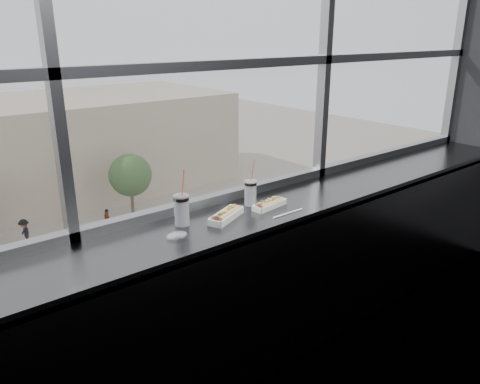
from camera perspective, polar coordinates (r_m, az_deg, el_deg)
wall_back_lower at (r=3.41m, az=-2.48°, el=-9.89°), size 6.00×0.00×6.00m
window_glass at (r=3.01m, az=-3.22°, el=20.94°), size 6.00×0.00×6.00m
window_mullions at (r=2.99m, az=-2.98°, el=20.95°), size 6.00×0.08×2.40m
counter at (r=2.99m, az=0.53°, el=-3.13°), size 6.00×0.55×0.06m
counter_fascia at (r=3.06m, az=3.61°, el=-13.60°), size 6.00×0.04×1.04m
hotdog_tray_left at (r=2.88m, az=-1.70°, el=-2.78°), size 0.31×0.21×0.07m
hotdog_tray_right at (r=3.07m, az=3.62°, el=-1.44°), size 0.27×0.12×0.06m
soda_cup_left at (r=2.79m, az=-7.12°, el=-2.02°), size 0.10×0.10×0.35m
soda_cup_right at (r=3.09m, az=1.29°, el=0.05°), size 0.09×0.09×0.32m
loose_straw at (r=2.98m, az=5.87°, el=-2.59°), size 0.25×0.01×0.01m
wrapper at (r=2.65m, az=-7.71°, el=-5.25°), size 0.11×0.08×0.03m
car_far_b at (r=29.39m, az=-26.22°, el=-7.26°), size 3.76×7.20×2.29m
car_far_c at (r=31.90m, az=-11.39°, el=-3.70°), size 2.85×6.51×2.15m
car_near_c at (r=22.19m, az=-27.11°, el=-16.64°), size 2.72×6.04×1.98m
car_near_d at (r=23.26m, az=-15.02°, el=-13.41°), size 2.72×5.82×1.89m
pedestrian_d at (r=33.87m, az=-15.88°, el=-3.01°), size 0.62×0.83×1.86m
pedestrian_c at (r=33.16m, az=-24.79°, el=-4.25°), size 0.74×0.98×2.21m
tree_right at (r=35.00m, az=-13.23°, el=2.00°), size 3.13×3.13×4.89m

